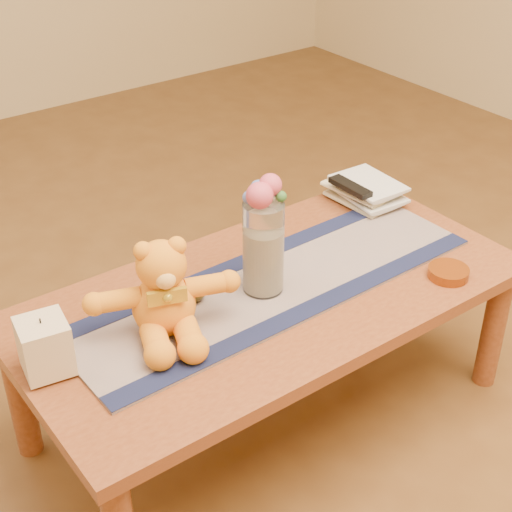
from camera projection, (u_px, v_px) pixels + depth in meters
floor at (269, 412)px, 2.35m from camera, size 5.50×5.50×0.00m
coffee_table_top at (271, 296)px, 2.12m from camera, size 1.40×0.70×0.04m
table_leg_fr at (493, 329)px, 2.36m from camera, size 0.07×0.07×0.41m
table_leg_bl at (20, 395)px, 2.11m from camera, size 0.07×0.07×0.41m
table_leg_br at (363, 249)px, 2.76m from camera, size 0.07×0.07×0.41m
persian_runner at (275, 285)px, 2.12m from camera, size 1.21×0.37×0.01m
runner_border_near at (310, 308)px, 2.02m from camera, size 1.20×0.08×0.00m
runner_border_far at (244, 261)px, 2.22m from camera, size 1.20×0.08×0.00m
teddy_bear at (163, 288)px, 1.89m from camera, size 0.44×0.40×0.25m
pillar_candle at (45, 346)px, 1.79m from camera, size 0.13×0.13×0.13m
candle_wick at (40, 321)px, 1.75m from camera, size 0.00×0.00×0.01m
glass_vase at (263, 248)px, 2.03m from camera, size 0.11×0.11×0.26m
potpourri_fill at (263, 260)px, 2.06m from camera, size 0.09×0.09×0.18m
rose_left at (260, 196)px, 1.93m from camera, size 0.07×0.07×0.07m
rose_right at (270, 185)px, 1.96m from camera, size 0.06×0.06×0.06m
blue_flower_back at (259, 188)px, 1.98m from camera, size 0.04×0.04×0.04m
blue_flower_side at (249, 197)px, 1.95m from camera, size 0.04×0.04×0.04m
leaf_sprig at (281, 196)px, 1.96m from camera, size 0.03×0.03×0.03m
bronze_ball at (194, 290)px, 2.04m from camera, size 0.06×0.06×0.06m
book_bottom at (347, 206)px, 2.49m from camera, size 0.18×0.23×0.02m
book_lower at (349, 201)px, 2.48m from camera, size 0.18×0.24×0.02m
book_upper at (345, 196)px, 2.47m from camera, size 0.19×0.24×0.02m
book_top at (349, 190)px, 2.47m from camera, size 0.17×0.23×0.02m
tv_remote at (350, 187)px, 2.45m from camera, size 0.05×0.16×0.02m
amber_dish at (448, 273)px, 2.16m from camera, size 0.13×0.13×0.03m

